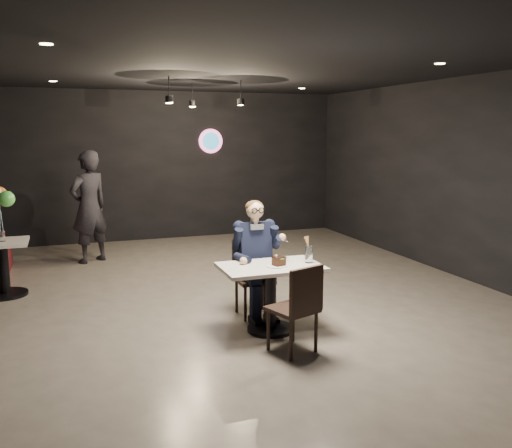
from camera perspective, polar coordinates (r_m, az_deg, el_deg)
name	(u,v)px	position (r m, az deg, el deg)	size (l,w,h in m)	color
floor	(240,299)	(7.25, -1.65, -7.92)	(9.00, 9.00, 0.00)	slate
wall_sign	(211,141)	(11.43, -4.80, 8.70)	(0.50, 0.06, 0.50)	pink
pendant_lights	(201,88)	(8.86, -5.84, 14.09)	(1.40, 1.20, 0.36)	black
main_table	(271,298)	(6.05, 1.55, -7.82)	(1.10, 0.70, 0.75)	silver
chair_far	(254,278)	(6.52, -0.19, -5.73)	(0.42, 0.46, 0.92)	black
chair_near	(292,307)	(5.49, 3.84, -8.74)	(0.42, 0.46, 0.92)	black
seated_man	(254,257)	(6.45, -0.19, -3.51)	(0.60, 0.80, 1.44)	black
dessert_plate	(277,266)	(5.89, 2.18, -4.43)	(0.23, 0.23, 0.01)	white
cake_slice	(279,261)	(5.89, 2.42, -3.95)	(0.12, 0.10, 0.09)	black
mint_leaf	(282,259)	(5.85, 2.70, -3.69)	(0.06, 0.04, 0.01)	#2D8A2E
sundae_glass	(309,254)	(6.07, 5.57, -3.18)	(0.09, 0.09, 0.19)	silver
wafer_cone	(307,242)	(6.01, 5.43, -1.90)	(0.06, 0.06, 0.12)	tan
side_table	(4,266)	(8.05, -25.02, -4.03)	(0.66, 0.66, 0.82)	silver
balloon_vase	(1,236)	(7.97, -25.23, -1.15)	(0.10, 0.10, 0.14)	silver
passerby	(89,207)	(9.52, -17.16, 1.73)	(0.69, 0.45, 1.89)	black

